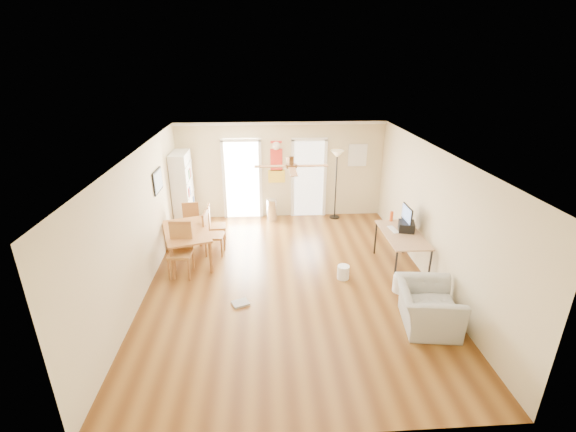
{
  "coord_description": "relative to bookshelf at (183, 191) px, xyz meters",
  "views": [
    {
      "loc": [
        -0.48,
        -6.84,
        4.16
      ],
      "look_at": [
        0.0,
        0.6,
        1.15
      ],
      "focal_mm": 24.74,
      "sensor_mm": 36.0,
      "label": 1
    }
  ],
  "objects": [
    {
      "name": "wastebasket_a",
      "position": [
        3.61,
        -2.85,
        -0.85
      ],
      "size": [
        0.26,
        0.26,
        0.28
      ],
      "primitive_type": "cylinder",
      "rotation": [
        0.0,
        0.0,
        -0.08
      ],
      "color": "white",
      "rests_on": "floor"
    },
    {
      "name": "kitchen_doorway",
      "position": [
        1.48,
        0.61,
        0.06
      ],
      "size": [
        0.9,
        0.1,
        2.1
      ],
      "primitive_type": null,
      "color": "white",
      "rests_on": "wall_back"
    },
    {
      "name": "ceiling",
      "position": [
        2.53,
        -2.87,
        1.61
      ],
      "size": [
        5.5,
        7.0,
        0.0
      ],
      "primitive_type": null,
      "color": "silver",
      "rests_on": "floor"
    },
    {
      "name": "torchiere_lamp",
      "position": [
        3.99,
        0.38,
        -0.05
      ],
      "size": [
        0.36,
        0.36,
        1.88
      ],
      "primitive_type": null,
      "rotation": [
        0.0,
        0.0,
        0.02
      ],
      "color": "black",
      "rests_on": "floor"
    },
    {
      "name": "wall_right",
      "position": [
        5.28,
        -2.87,
        0.31
      ],
      "size": [
        0.04,
        7.0,
        2.6
      ],
      "primitive_type": null,
      "color": "beige",
      "rests_on": "floor"
    },
    {
      "name": "dining_chair_far",
      "position": [
        0.28,
        -0.61,
        -0.52
      ],
      "size": [
        0.43,
        0.43,
        0.94
      ],
      "primitive_type": null,
      "rotation": [
        0.0,
        0.0,
        3.25
      ],
      "color": "#A87236",
      "rests_on": "floor"
    },
    {
      "name": "wall_back",
      "position": [
        2.53,
        0.63,
        0.31
      ],
      "size": [
        5.5,
        0.04,
        2.6
      ],
      "primitive_type": null,
      "color": "beige",
      "rests_on": "floor"
    },
    {
      "name": "dining_chair_right_b",
      "position": [
        0.93,
        -1.58,
        -0.49
      ],
      "size": [
        0.44,
        0.44,
        0.99
      ],
      "primitive_type": null,
      "rotation": [
        0.0,
        0.0,
        1.48
      ],
      "color": "#9F5E33",
      "rests_on": "floor"
    },
    {
      "name": "ac_grille",
      "position": [
        4.58,
        0.6,
        0.71
      ],
      "size": [
        0.5,
        0.04,
        0.6
      ],
      "primitive_type": "cube",
      "color": "white",
      "rests_on": "wall_back"
    },
    {
      "name": "dining_chair_right_a",
      "position": [
        0.93,
        -1.02,
        -0.51
      ],
      "size": [
        0.42,
        0.42,
        0.95
      ],
      "primitive_type": null,
      "rotation": [
        0.0,
        0.0,
        1.64
      ],
      "color": "#A46F35",
      "rests_on": "floor"
    },
    {
      "name": "dining_table",
      "position": [
        0.38,
        -1.91,
        -0.62
      ],
      "size": [
        1.27,
        1.65,
        0.73
      ],
      "primitive_type": null,
      "rotation": [
        0.0,
        0.0,
        0.3
      ],
      "color": "#AD6738",
      "rests_on": "floor"
    },
    {
      "name": "wastebasket_b",
      "position": [
        4.6,
        -3.38,
        -0.82
      ],
      "size": [
        0.31,
        0.31,
        0.33
      ],
      "primitive_type": "cylinder",
      "rotation": [
        0.0,
        0.0,
        -0.09
      ],
      "color": "white",
      "rests_on": "floor"
    },
    {
      "name": "wall_decal",
      "position": [
        2.41,
        0.61,
        0.56
      ],
      "size": [
        0.46,
        0.03,
        1.1
      ],
      "primitive_type": "cube",
      "color": "red",
      "rests_on": "wall_back"
    },
    {
      "name": "dining_chair_near",
      "position": [
        0.35,
        -2.52,
        -0.44
      ],
      "size": [
        0.48,
        0.48,
        1.1
      ],
      "primitive_type": null,
      "rotation": [
        0.0,
        0.0,
        -0.06
      ],
      "color": "#AD7A38",
      "rests_on": "floor"
    },
    {
      "name": "printer",
      "position": [
        4.98,
        -2.36,
        -0.09
      ],
      "size": [
        0.4,
        0.43,
        0.19
      ],
      "primitive_type": "cube",
      "rotation": [
        0.0,
        0.0,
        -0.26
      ],
      "color": "black",
      "rests_on": "computer_desk"
    },
    {
      "name": "floor",
      "position": [
        2.53,
        -2.87,
        -0.99
      ],
      "size": [
        7.0,
        7.0,
        0.0
      ],
      "primitive_type": "plane",
      "color": "brown",
      "rests_on": "ground"
    },
    {
      "name": "wall_left",
      "position": [
        -0.22,
        -2.87,
        0.31
      ],
      "size": [
        0.04,
        7.0,
        2.6
      ],
      "primitive_type": null,
      "color": "beige",
      "rests_on": "floor"
    },
    {
      "name": "framed_poster",
      "position": [
        -0.19,
        -1.47,
        0.71
      ],
      "size": [
        0.04,
        0.66,
        0.48
      ],
      "primitive_type": "cube",
      "color": "black",
      "rests_on": "wall_left"
    },
    {
      "name": "imac",
      "position": [
        5.0,
        -2.28,
        0.07
      ],
      "size": [
        0.24,
        0.54,
        0.51
      ],
      "primitive_type": null,
      "rotation": [
        0.0,
        0.0,
        0.31
      ],
      "color": "black",
      "rests_on": "computer_desk"
    },
    {
      "name": "computer_desk",
      "position": [
        4.86,
        -2.52,
        -0.59
      ],
      "size": [
        0.75,
        1.49,
        0.8
      ],
      "primitive_type": null,
      "color": "tan",
      "rests_on": "floor"
    },
    {
      "name": "floor_cloth",
      "position": [
        1.59,
        -3.63,
        -0.97
      ],
      "size": [
        0.36,
        0.32,
        0.04
      ],
      "primitive_type": "cube",
      "rotation": [
        0.0,
        0.0,
        0.4
      ],
      "color": "#9E9D99",
      "rests_on": "floor"
    },
    {
      "name": "crown_molding",
      "position": [
        2.53,
        -2.87,
        1.57
      ],
      "size": [
        5.5,
        7.0,
        0.08
      ],
      "primitive_type": null,
      "color": "white",
      "rests_on": "wall_back"
    },
    {
      "name": "wall_front",
      "position": [
        2.53,
        -6.37,
        0.31
      ],
      "size": [
        5.5,
        0.04,
        2.6
      ],
      "primitive_type": null,
      "color": "beige",
      "rests_on": "floor"
    },
    {
      "name": "trash_can",
      "position": [
        2.26,
        0.3,
        -0.69
      ],
      "size": [
        0.34,
        0.34,
        0.59
      ],
      "primitive_type": "cylinder",
      "rotation": [
        0.0,
        0.0,
        -0.32
      ],
      "color": "silver",
      "rests_on": "floor"
    },
    {
      "name": "bathroom_doorway",
      "position": [
        3.28,
        0.61,
        0.06
      ],
      "size": [
        0.8,
        0.1,
        2.1
      ],
      "primitive_type": null,
      "color": "white",
      "rests_on": "wall_back"
    },
    {
      "name": "armchair",
      "position": [
        4.68,
        -4.41,
        -0.64
      ],
      "size": [
        1.08,
        1.19,
        0.7
      ],
      "primitive_type": "imported",
      "rotation": [
        0.0,
        0.0,
        1.43
      ],
      "color": "#A4A5A0",
      "rests_on": "floor"
    },
    {
      "name": "orange_bottle",
      "position": [
        4.83,
        -1.83,
        -0.08
      ],
      "size": [
        0.09,
        0.09,
        0.21
      ],
      "primitive_type": "cylinder",
      "rotation": [
        0.0,
        0.0,
        -0.26
      ],
      "color": "#D44912",
      "rests_on": "computer_desk"
    },
    {
      "name": "bookshelf",
      "position": [
        0.0,
        0.0,
        0.0
      ],
      "size": [
        0.54,
        0.94,
        1.98
      ],
      "primitive_type": null,
      "rotation": [
        0.0,
        0.0,
        -0.17
      ],
      "color": "silver",
      "rests_on": "floor"
    },
    {
      "name": "ceiling_fan",
      "position": [
        2.53,
        -3.17,
        1.44
      ],
      "size": [
        1.24,
        1.24,
        0.2
      ],
      "primitive_type": null,
      "color": "#593819",
      "rests_on": "ceiling"
    },
    {
      "name": "keyboard",
      "position": [
        4.73,
        -2.31,
        -0.18
      ],
      "size": [
        0.16,
        0.39,
        0.01
      ],
      "primitive_type": "cube",
      "rotation": [
        0.0,
        0.0,
        0.11
      ],
      "color": "white",
      "rests_on": "computer_desk"
    }
  ]
}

